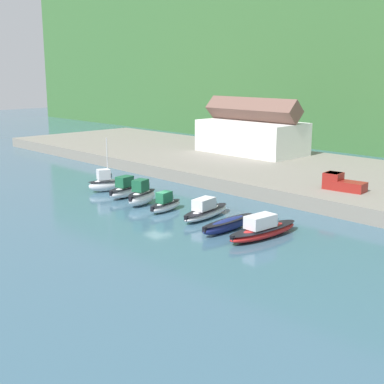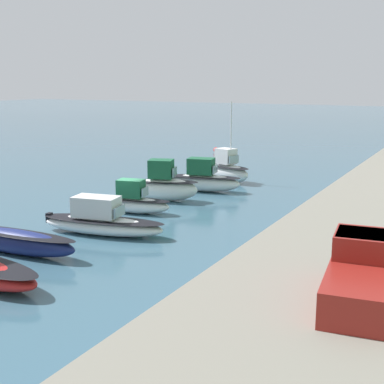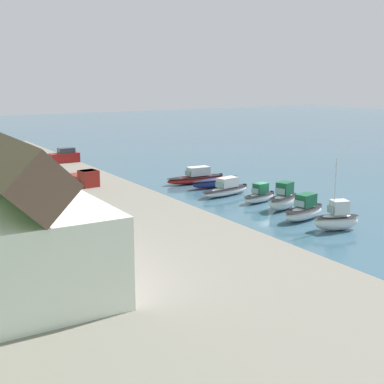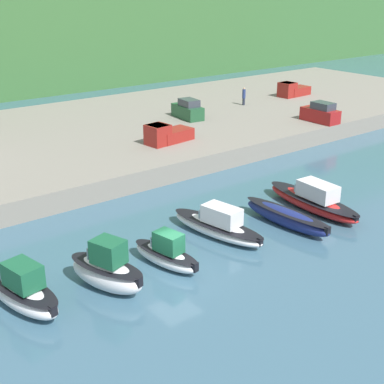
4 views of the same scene
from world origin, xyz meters
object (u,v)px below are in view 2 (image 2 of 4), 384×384
object	(u,v)px
moored_boat_5	(16,241)
mooring_buoy_0	(216,150)
moored_boat_2	(164,186)
moored_boat_4	(101,221)
pickup_truck_0	(361,274)
moored_boat_0	(227,170)
moored_boat_3	(134,201)
moored_boat_1	(204,179)

from	to	relation	value
moored_boat_5	mooring_buoy_0	bearing A→B (deg)	-172.04
moored_boat_2	mooring_buoy_0	size ratio (longest dim) A/B	8.47
moored_boat_2	moored_boat_4	size ratio (longest dim) A/B	0.69
moored_boat_4	pickup_truck_0	size ratio (longest dim) A/B	1.55
moored_boat_0	moored_boat_5	size ratio (longest dim) A/B	0.93
moored_boat_3	mooring_buoy_0	distance (m)	30.62
moored_boat_2	mooring_buoy_0	world-z (taller)	moored_boat_2
pickup_truck_0	moored_boat_2	bearing A→B (deg)	129.80
moored_boat_3	moored_boat_2	bearing A→B (deg)	170.46
pickup_truck_0	moored_boat_1	bearing A→B (deg)	121.04
moored_boat_1	moored_boat_4	distance (m)	13.37
moored_boat_1	pickup_truck_0	bearing A→B (deg)	26.71
moored_boat_0	moored_boat_5	distance (m)	22.57
moored_boat_0	moored_boat_2	distance (m)	8.80
moored_boat_0	moored_boat_4	bearing A→B (deg)	19.23
moored_boat_4	moored_boat_0	bearing A→B (deg)	170.50
moored_boat_0	mooring_buoy_0	xyz separation A→B (m)	(-16.74, -9.08, -0.77)
moored_boat_5	pickup_truck_0	distance (m)	17.26
moored_boat_1	mooring_buoy_0	xyz separation A→B (m)	(-21.15, -9.07, -0.65)
mooring_buoy_0	moored_boat_4	bearing A→B (deg)	15.18
moored_boat_3	pickup_truck_0	xyz separation A→B (m)	(11.59, 16.60, 1.75)
moored_boat_1	moored_boat_5	distance (m)	18.17
moored_boat_4	moored_boat_5	size ratio (longest dim) A/B	1.04
moored_boat_1	moored_boat_5	world-z (taller)	moored_boat_1
moored_boat_2	moored_boat_4	world-z (taller)	moored_boat_2
moored_boat_4	moored_boat_1	bearing A→B (deg)	170.86
moored_boat_2	pickup_truck_0	world-z (taller)	pickup_truck_0
moored_boat_3	moored_boat_5	size ratio (longest dim) A/B	0.69
moored_boat_1	mooring_buoy_0	distance (m)	23.02
moored_boat_5	mooring_buoy_0	distance (m)	40.01
moored_boat_5	moored_boat_2	bearing A→B (deg)	175.41
moored_boat_2	pickup_truck_0	distance (m)	22.92
moored_boat_3	moored_boat_4	world-z (taller)	moored_boat_3
moored_boat_5	mooring_buoy_0	xyz separation A→B (m)	(-39.26, -7.70, -0.35)
moored_boat_2	moored_boat_3	distance (m)	4.04
moored_boat_5	moored_boat_4	bearing A→B (deg)	157.49
moored_boat_4	moored_boat_5	world-z (taller)	moored_boat_4
moored_boat_2	moored_boat_4	bearing A→B (deg)	-10.32
moored_boat_1	pickup_truck_0	size ratio (longest dim) A/B	1.21
moored_boat_0	moored_boat_3	distance (m)	12.80
moored_boat_1	moored_boat_3	bearing A→B (deg)	-17.68
moored_boat_4	pickup_truck_0	xyz separation A→B (m)	(6.58, 15.39, 1.77)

